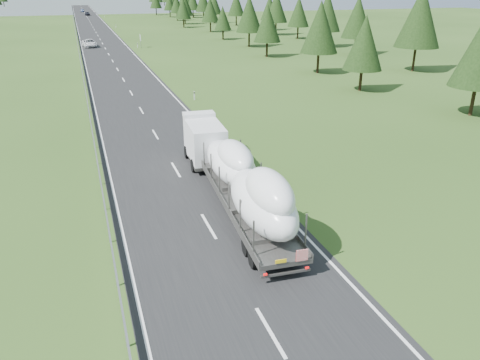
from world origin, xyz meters
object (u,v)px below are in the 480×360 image
object	(u,v)px
highway_sign	(140,39)
distant_car_dark	(87,14)
boat_truck	(237,172)
distant_car_blue	(82,11)
distant_van	(90,43)

from	to	relation	value
highway_sign	distant_car_dark	world-z (taller)	highway_sign
boat_truck	distant_car_blue	bearing A→B (deg)	90.81
distant_van	distant_car_blue	world-z (taller)	distant_van
distant_van	distant_car_dark	bearing A→B (deg)	83.44
boat_truck	distant_car_blue	distance (m)	219.13
distant_van	distant_car_blue	xyz separation A→B (m)	(2.14, 136.74, -0.14)
boat_truck	distant_car_blue	xyz separation A→B (m)	(-3.10, 219.10, -1.52)
highway_sign	distant_van	distance (m)	11.07
highway_sign	distant_van	size ratio (longest dim) A/B	0.45
highway_sign	distant_van	xyz separation A→B (m)	(-10.10, 4.42, -1.01)
boat_truck	distant_car_dark	bearing A→B (deg)	90.52
distant_car_dark	distant_van	bearing A→B (deg)	-95.51
highway_sign	distant_car_dark	size ratio (longest dim) A/B	0.59
boat_truck	distant_car_dark	distance (m)	191.96
highway_sign	boat_truck	bearing A→B (deg)	-93.57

